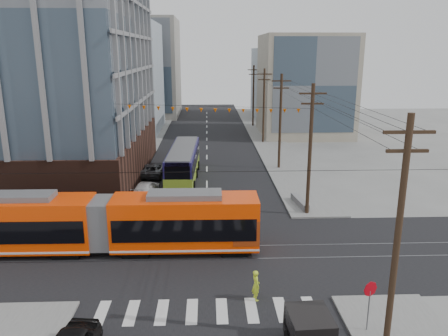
# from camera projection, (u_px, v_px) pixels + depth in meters

# --- Properties ---
(ground) EXTENTS (160.00, 160.00, 0.00)m
(ground) POSITION_uv_depth(u_px,v_px,m) (207.00, 282.00, 26.20)
(ground) COLOR slate
(bg_bldg_nw_near) EXTENTS (18.00, 16.00, 18.00)m
(bg_bldg_nw_near) POSITION_uv_depth(u_px,v_px,m) (105.00, 78.00, 73.42)
(bg_bldg_nw_near) COLOR #8C99A5
(bg_bldg_nw_near) RESTS_ON ground
(bg_bldg_ne_near) EXTENTS (14.00, 14.00, 16.00)m
(bg_bldg_ne_near) POSITION_uv_depth(u_px,v_px,m) (305.00, 86.00, 71.03)
(bg_bldg_ne_near) COLOR gray
(bg_bldg_ne_near) RESTS_ON ground
(bg_bldg_nw_far) EXTENTS (16.00, 18.00, 20.00)m
(bg_bldg_nw_far) POSITION_uv_depth(u_px,v_px,m) (140.00, 68.00, 92.57)
(bg_bldg_nw_far) COLOR gray
(bg_bldg_nw_far) RESTS_ON ground
(bg_bldg_ne_far) EXTENTS (16.00, 16.00, 14.00)m
(bg_bldg_ne_far) POSITION_uv_depth(u_px,v_px,m) (293.00, 83.00, 90.67)
(bg_bldg_ne_far) COLOR #8C99A5
(bg_bldg_ne_far) RESTS_ON ground
(utility_pole_near) EXTENTS (0.30, 0.30, 11.00)m
(utility_pole_near) POSITION_uv_depth(u_px,v_px,m) (398.00, 237.00, 19.30)
(utility_pole_near) COLOR black
(utility_pole_near) RESTS_ON ground
(utility_pole_far) EXTENTS (0.30, 0.30, 11.00)m
(utility_pole_far) POSITION_uv_depth(u_px,v_px,m) (253.00, 96.00, 79.13)
(utility_pole_far) COLOR black
(utility_pole_far) RESTS_ON ground
(streetcar) EXTENTS (21.26, 3.16, 4.09)m
(streetcar) POSITION_uv_depth(u_px,v_px,m) (103.00, 224.00, 29.79)
(streetcar) COLOR #FF3B03
(streetcar) RESTS_ON ground
(city_bus) EXTENTS (3.21, 12.80, 3.60)m
(city_bus) POSITION_uv_depth(u_px,v_px,m) (183.00, 163.00, 46.98)
(city_bus) COLOR #1C1550
(city_bus) RESTS_ON ground
(parked_car_silver) EXTENTS (2.95, 4.75, 1.48)m
(parked_car_silver) POSITION_uv_depth(u_px,v_px,m) (141.00, 202.00, 37.92)
(parked_car_silver) COLOR gray
(parked_car_silver) RESTS_ON ground
(parked_car_white) EXTENTS (2.49, 4.93, 1.37)m
(parked_car_white) POSITION_uv_depth(u_px,v_px,m) (146.00, 189.00, 41.82)
(parked_car_white) COLOR silver
(parked_car_white) RESTS_ON ground
(parked_car_grey) EXTENTS (2.53, 5.20, 1.42)m
(parked_car_grey) POSITION_uv_depth(u_px,v_px,m) (153.00, 170.00, 48.35)
(parked_car_grey) COLOR #46494D
(parked_car_grey) RESTS_ON ground
(pedestrian) EXTENTS (0.58, 0.74, 1.78)m
(pedestrian) POSITION_uv_depth(u_px,v_px,m) (256.00, 285.00, 24.19)
(pedestrian) COLOR #C3DD2B
(pedestrian) RESTS_ON ground
(stop_sign) EXTENTS (1.03, 1.03, 2.59)m
(stop_sign) POSITION_uv_depth(u_px,v_px,m) (368.00, 309.00, 21.25)
(stop_sign) COLOR #B1000C
(stop_sign) RESTS_ON ground
(jersey_barrier) EXTENTS (1.26, 3.67, 0.72)m
(jersey_barrier) POSITION_uv_depth(u_px,v_px,m) (300.00, 203.00, 38.93)
(jersey_barrier) COLOR #5E5E5E
(jersey_barrier) RESTS_ON ground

